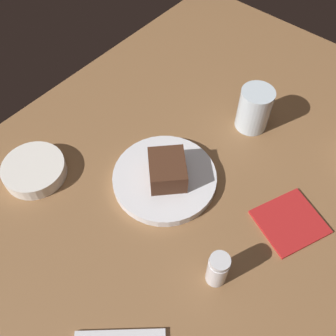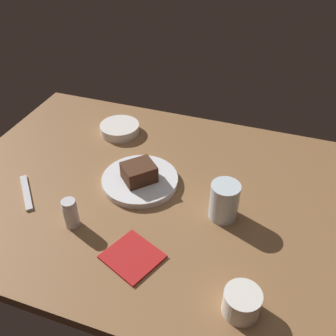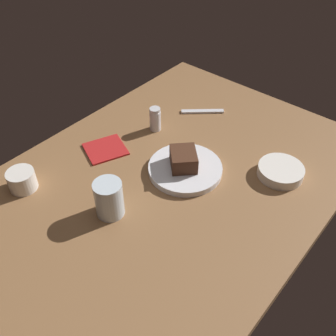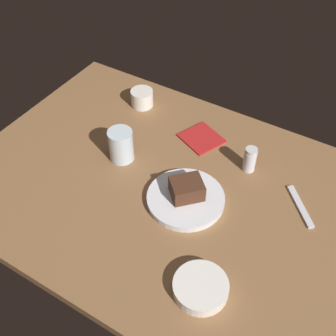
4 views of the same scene
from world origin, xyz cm
name	(u,v)px [view 4 (image 4 of 4)]	position (x,y,z in cm)	size (l,w,h in cm)	color
dining_table	(168,191)	(0.00, 0.00, 1.50)	(120.00, 84.00, 3.00)	brown
dessert_plate	(186,199)	(-6.71, 1.72, 3.97)	(21.81, 21.81, 1.93)	silver
chocolate_cake_slice	(187,189)	(-6.58, 1.06, 7.46)	(8.64, 7.33, 5.06)	#472819
salt_shaker	(250,159)	(-16.64, -18.92, 7.03)	(3.75, 3.75, 8.15)	silver
water_glass	(121,145)	(18.60, -3.27, 8.18)	(7.49, 7.49, 10.35)	silver
side_bowl	(201,288)	(-23.30, 23.88, 4.54)	(13.25, 13.25, 3.08)	white
coffee_cup	(142,98)	(28.09, -28.68, 5.89)	(7.75, 7.75, 5.79)	silver
dessert_spoon	(300,206)	(-34.93, -12.85, 3.35)	(15.00, 1.80, 0.70)	silver
folded_napkin	(201,138)	(1.78, -23.52, 3.30)	(11.99, 11.21, 0.60)	#B21E1E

